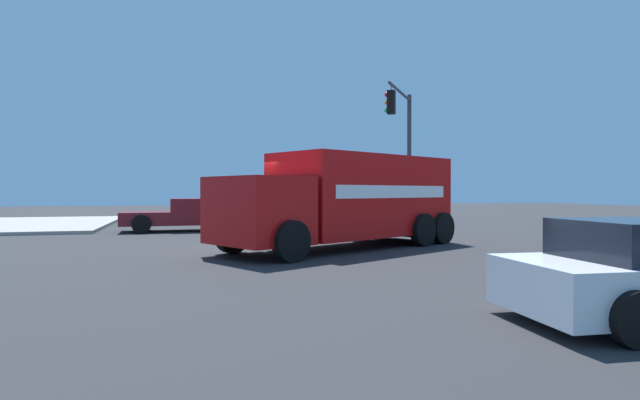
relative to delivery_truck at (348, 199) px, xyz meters
name	(u,v)px	position (x,y,z in m)	size (l,w,h in m)	color
ground_plane	(295,247)	(-0.76, -1.44, -1.44)	(100.00, 100.00, 0.00)	#2B2B2D
delivery_truck	(348,199)	(0.00, 0.00, 0.00)	(5.95, 8.13, 2.75)	red
traffic_light_primary	(404,138)	(-6.79, 4.93, 2.66)	(3.49, 2.61, 6.25)	#38383D
pickup_maroon	(186,214)	(-8.15, -4.51, -0.72)	(2.35, 5.25, 1.38)	maroon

